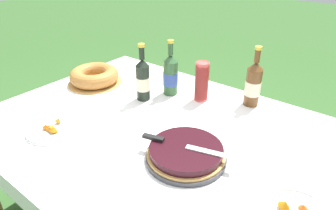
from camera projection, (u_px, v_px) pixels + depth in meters
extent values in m
cube|color=#A87A47|center=(159.00, 132.00, 1.39)|extent=(1.66, 1.20, 0.03)
cylinder|color=#A87A47|center=(128.00, 103.00, 2.34)|extent=(0.06, 0.06, 0.63)
cube|color=white|center=(159.00, 129.00, 1.38)|extent=(1.67, 1.21, 0.00)
cube|color=white|center=(222.00, 93.00, 1.82)|extent=(1.67, 0.00, 0.10)
cube|color=white|center=(56.00, 90.00, 1.86)|extent=(0.00, 1.21, 0.10)
cylinder|color=#38383D|center=(186.00, 157.00, 1.18)|extent=(0.32, 0.32, 0.02)
cylinder|color=tan|center=(186.00, 154.00, 1.17)|extent=(0.31, 0.31, 0.01)
cylinder|color=black|center=(186.00, 150.00, 1.17)|extent=(0.29, 0.29, 0.03)
cube|color=silver|center=(210.00, 152.00, 1.13)|extent=(0.19, 0.08, 0.00)
cube|color=black|center=(153.00, 138.00, 1.20)|extent=(0.09, 0.05, 0.01)
cylinder|color=tan|center=(95.00, 83.00, 1.82)|extent=(0.32, 0.32, 0.01)
torus|color=#AD7033|center=(94.00, 76.00, 1.80)|extent=(0.29, 0.29, 0.09)
cylinder|color=#E04C47|center=(201.00, 92.00, 1.61)|extent=(0.07, 0.07, 0.09)
cylinder|color=#E04C47|center=(201.00, 89.00, 1.60)|extent=(0.07, 0.07, 0.09)
cylinder|color=#E04C47|center=(201.00, 87.00, 1.59)|extent=(0.07, 0.07, 0.09)
cylinder|color=#E04C47|center=(201.00, 85.00, 1.59)|extent=(0.07, 0.07, 0.09)
cylinder|color=#E04C47|center=(202.00, 83.00, 1.58)|extent=(0.07, 0.07, 0.09)
cylinder|color=#E04C47|center=(202.00, 81.00, 1.58)|extent=(0.07, 0.07, 0.09)
cylinder|color=#E04C47|center=(202.00, 78.00, 1.57)|extent=(0.07, 0.07, 0.09)
cylinder|color=#E04C47|center=(202.00, 76.00, 1.56)|extent=(0.07, 0.07, 0.09)
cylinder|color=#E04C47|center=(202.00, 74.00, 1.56)|extent=(0.07, 0.07, 0.09)
cylinder|color=#E04C47|center=(202.00, 71.00, 1.55)|extent=(0.07, 0.07, 0.09)
torus|color=#E04C47|center=(203.00, 63.00, 1.53)|extent=(0.07, 0.07, 0.01)
cylinder|color=#2D562D|center=(170.00, 78.00, 1.65)|extent=(0.08, 0.08, 0.19)
cylinder|color=#334C93|center=(170.00, 78.00, 1.65)|extent=(0.08, 0.08, 0.07)
cone|color=#2D562D|center=(171.00, 58.00, 1.60)|extent=(0.08, 0.08, 0.04)
cylinder|color=#2D562D|center=(171.00, 49.00, 1.57)|extent=(0.03, 0.03, 0.06)
cylinder|color=gold|center=(171.00, 42.00, 1.55)|extent=(0.03, 0.03, 0.02)
cylinder|color=brown|center=(253.00, 87.00, 1.54)|extent=(0.08, 0.08, 0.20)
cylinder|color=beige|center=(253.00, 88.00, 1.54)|extent=(0.08, 0.08, 0.08)
cone|color=brown|center=(256.00, 66.00, 1.48)|extent=(0.08, 0.08, 0.04)
cylinder|color=brown|center=(257.00, 56.00, 1.45)|extent=(0.03, 0.03, 0.06)
cylinder|color=gold|center=(259.00, 48.00, 1.44)|extent=(0.03, 0.03, 0.02)
cylinder|color=black|center=(143.00, 83.00, 1.59)|extent=(0.07, 0.07, 0.19)
cylinder|color=beige|center=(143.00, 83.00, 1.59)|extent=(0.07, 0.07, 0.07)
cone|color=black|center=(142.00, 63.00, 1.54)|extent=(0.07, 0.07, 0.04)
cylinder|color=black|center=(142.00, 53.00, 1.51)|extent=(0.03, 0.03, 0.06)
cylinder|color=gold|center=(141.00, 45.00, 1.49)|extent=(0.03, 0.03, 0.02)
cylinder|color=white|center=(52.00, 131.00, 1.35)|extent=(0.22, 0.22, 0.01)
torus|color=white|center=(51.00, 130.00, 1.35)|extent=(0.21, 0.21, 0.01)
cone|color=#C96912|center=(58.00, 120.00, 1.39)|extent=(0.04, 0.04, 0.03)
cone|color=#B56517|center=(50.00, 129.00, 1.34)|extent=(0.04, 0.04, 0.03)
cone|color=#AD500D|center=(46.00, 126.00, 1.35)|extent=(0.04, 0.04, 0.02)
cone|color=orange|center=(50.00, 128.00, 1.33)|extent=(0.04, 0.04, 0.03)
cone|color=#CE640A|center=(54.00, 129.00, 1.33)|extent=(0.05, 0.06, 0.04)
cone|color=#B74F0A|center=(49.00, 127.00, 1.35)|extent=(0.04, 0.05, 0.03)
cone|color=#CC5E1F|center=(303.00, 207.00, 0.95)|extent=(0.04, 0.04, 0.02)
cone|color=#AE690E|center=(285.00, 204.00, 0.94)|extent=(0.05, 0.05, 0.03)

